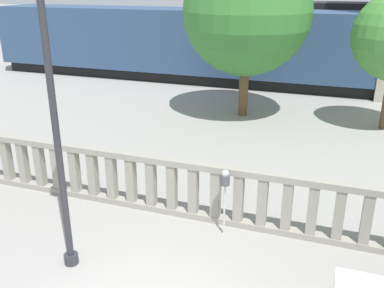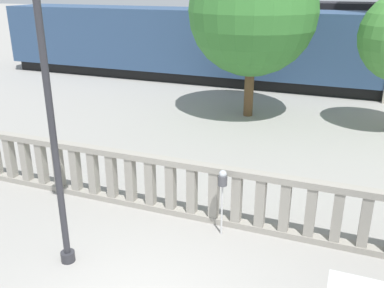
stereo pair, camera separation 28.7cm
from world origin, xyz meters
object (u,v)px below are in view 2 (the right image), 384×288
(parking_meter, at_px, (223,183))
(tree_right, at_px, (253,11))
(train_near, at_px, (242,46))
(lamppost, at_px, (37,7))

(parking_meter, xyz_separation_m, tree_right, (-1.63, 8.56, 2.79))
(parking_meter, distance_m, tree_right, 9.15)
(parking_meter, height_order, train_near, train_near)
(tree_right, bearing_deg, lamppost, -94.35)
(train_near, xyz_separation_m, tree_right, (1.79, -5.46, 2.05))
(lamppost, height_order, parking_meter, lamppost)
(parking_meter, distance_m, train_near, 14.45)
(train_near, distance_m, tree_right, 6.10)
(tree_right, bearing_deg, train_near, 108.18)
(lamppost, distance_m, tree_right, 10.59)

